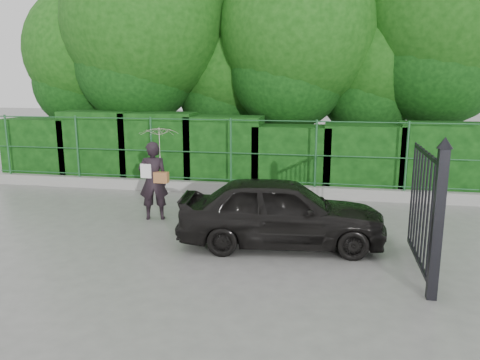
# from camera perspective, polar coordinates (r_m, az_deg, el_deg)

# --- Properties ---
(ground) EXTENTS (80.00, 80.00, 0.00)m
(ground) POSITION_cam_1_polar(r_m,az_deg,el_deg) (9.03, -9.72, -8.22)
(ground) COLOR gray
(kerb) EXTENTS (14.00, 0.25, 0.30)m
(kerb) POSITION_cam_1_polar(r_m,az_deg,el_deg) (13.11, -2.81, -0.96)
(kerb) COLOR #9E9E99
(kerb) RESTS_ON ground
(fence) EXTENTS (14.13, 0.06, 1.80)m
(fence) POSITION_cam_1_polar(r_m,az_deg,el_deg) (12.86, -1.90, 3.56)
(fence) COLOR #20582D
(fence) RESTS_ON kerb
(hedge) EXTENTS (14.20, 1.20, 2.17)m
(hedge) POSITION_cam_1_polar(r_m,az_deg,el_deg) (13.93, -2.24, 3.40)
(hedge) COLOR black
(hedge) RESTS_ON ground
(trees) EXTENTS (17.10, 6.15, 8.08)m
(trees) POSITION_cam_1_polar(r_m,az_deg,el_deg) (15.82, 4.18, 17.55)
(trees) COLOR black
(trees) RESTS_ON ground
(gate) EXTENTS (0.22, 2.33, 2.36)m
(gate) POSITION_cam_1_polar(r_m,az_deg,el_deg) (7.58, 22.27, -3.52)
(gate) COLOR black
(gate) RESTS_ON ground
(woman) EXTENTS (0.95, 0.88, 2.10)m
(woman) POSITION_cam_1_polar(r_m,az_deg,el_deg) (10.60, -10.13, 2.27)
(woman) COLOR black
(woman) RESTS_ON ground
(car) EXTENTS (4.05, 1.99, 1.33)m
(car) POSITION_cam_1_polar(r_m,az_deg,el_deg) (8.93, 5.05, -3.83)
(car) COLOR black
(car) RESTS_ON ground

